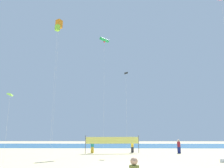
# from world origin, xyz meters

# --- Properties ---
(ground_plane) EXTENTS (120.00, 120.00, 0.00)m
(ground_plane) POSITION_xyz_m (0.00, 0.00, 0.00)
(ground_plane) COLOR beige
(ocean_band) EXTENTS (120.00, 20.00, 0.01)m
(ocean_band) POSITION_xyz_m (0.00, 33.09, 0.00)
(ocean_band) COLOR #28608C
(ocean_band) RESTS_ON ground
(beachgoer_mustard_shirt) EXTENTS (0.39, 0.39, 1.69)m
(beachgoer_mustard_shirt) POSITION_xyz_m (0.97, 14.11, 0.90)
(beachgoer_mustard_shirt) COLOR #2D2D33
(beachgoer_mustard_shirt) RESTS_ON ground
(beachgoer_maroon_shirt) EXTENTS (0.43, 0.43, 1.87)m
(beachgoer_maroon_shirt) POSITION_xyz_m (7.31, 13.15, 1.00)
(beachgoer_maroon_shirt) COLOR navy
(beachgoer_maroon_shirt) RESTS_ON ground
(beachgoer_teal_shirt) EXTENTS (0.42, 0.42, 1.83)m
(beachgoer_teal_shirt) POSITION_xyz_m (-4.65, 13.16, 0.98)
(beachgoer_teal_shirt) COLOR gold
(beachgoer_teal_shirt) RESTS_ON ground
(volleyball_net) EXTENTS (7.37, 1.12, 2.40)m
(volleyball_net) POSITION_xyz_m (-1.86, 12.77, 1.63)
(volleyball_net) COLOR #4C4C51
(volleyball_net) RESTS_ON ground
(beach_handbag) EXTENTS (0.40, 0.20, 0.32)m
(beach_handbag) POSITION_xyz_m (8.60, 3.39, 0.16)
(beach_handbag) COLOR white
(beach_handbag) RESTS_ON ground
(kite_lime_diamond) EXTENTS (0.79, 0.79, 6.62)m
(kite_lime_diamond) POSITION_xyz_m (-11.70, 2.55, 6.35)
(kite_lime_diamond) COLOR silver
(kite_lime_diamond) RESTS_ON ground
(kite_lime_box) EXTENTS (0.74, 0.74, 17.41)m
(kite_lime_box) POSITION_xyz_m (-9.45, 9.45, 16.90)
(kite_lime_box) COLOR silver
(kite_lime_box) RESTS_ON ground
(kite_black_diamond) EXTENTS (0.79, 0.78, 11.69)m
(kite_black_diamond) POSITION_xyz_m (0.15, 13.31, 11.31)
(kite_black_diamond) COLOR silver
(kite_black_diamond) RESTS_ON ground
(kite_green_tube) EXTENTS (1.59, 1.65, 18.61)m
(kite_green_tube) POSITION_xyz_m (-3.30, 16.66, 18.29)
(kite_green_tube) COLOR silver
(kite_green_tube) RESTS_ON ground
(kite_orange_box) EXTENTS (1.19, 1.19, 21.52)m
(kite_orange_box) POSITION_xyz_m (-10.98, 15.60, 20.80)
(kite_orange_box) COLOR silver
(kite_orange_box) RESTS_ON ground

